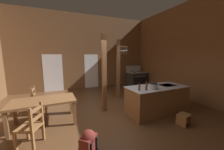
% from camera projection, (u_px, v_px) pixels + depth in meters
% --- Properties ---
extents(ground_plane, '(8.66, 8.72, 0.10)m').
position_uv_depth(ground_plane, '(108.00, 117.00, 4.28)').
color(ground_plane, brown).
extents(wall_back, '(8.66, 0.14, 4.35)m').
position_uv_depth(wall_back, '(84.00, 52.00, 7.63)').
color(wall_back, brown).
rests_on(wall_back, ground_plane).
extents(wall_right, '(0.14, 8.72, 4.35)m').
position_uv_depth(wall_right, '(195.00, 51.00, 5.46)').
color(wall_right, brown).
rests_on(wall_right, ground_plane).
extents(glazed_door_back_left, '(1.00, 0.01, 2.05)m').
position_uv_depth(glazed_door_back_left, '(53.00, 73.00, 7.06)').
color(glazed_door_back_left, white).
rests_on(glazed_door_back_left, ground_plane).
extents(glazed_panel_back_right, '(0.84, 0.01, 2.05)m').
position_uv_depth(glazed_panel_back_right, '(91.00, 71.00, 7.88)').
color(glazed_panel_back_right, white).
rests_on(glazed_panel_back_right, ground_plane).
extents(kitchen_island, '(2.19, 1.03, 0.94)m').
position_uv_depth(kitchen_island, '(157.00, 100.00, 4.43)').
color(kitchen_island, brown).
rests_on(kitchen_island, ground_plane).
extents(stove_range, '(1.18, 0.87, 1.32)m').
position_uv_depth(stove_range, '(136.00, 79.00, 8.29)').
color(stove_range, '#2B2B2B').
rests_on(stove_range, ground_plane).
extents(support_post_with_pot_rack, '(0.57, 0.26, 2.70)m').
position_uv_depth(support_post_with_pot_rack, '(119.00, 67.00, 5.91)').
color(support_post_with_pot_rack, brown).
rests_on(support_post_with_pot_rack, ground_plane).
extents(support_post_center, '(0.14, 0.14, 2.70)m').
position_uv_depth(support_post_center, '(104.00, 74.00, 4.47)').
color(support_post_center, brown).
rests_on(support_post_center, ground_plane).
extents(step_stool, '(0.41, 0.36, 0.30)m').
position_uv_depth(step_stool, '(184.00, 118.00, 3.71)').
color(step_stool, olive).
rests_on(step_stool, ground_plane).
extents(dining_table, '(1.74, 0.97, 0.74)m').
position_uv_depth(dining_table, '(44.00, 103.00, 3.64)').
color(dining_table, brown).
rests_on(dining_table, ground_plane).
extents(ladderback_chair_near_window, '(0.58, 0.58, 0.95)m').
position_uv_depth(ladderback_chair_near_window, '(31.00, 126.00, 2.79)').
color(ladderback_chair_near_window, olive).
rests_on(ladderback_chair_near_window, ground_plane).
extents(ladderback_chair_by_post, '(0.46, 0.46, 0.95)m').
position_uv_depth(ladderback_chair_by_post, '(38.00, 100.00, 4.42)').
color(ladderback_chair_by_post, olive).
rests_on(ladderback_chair_by_post, ground_plane).
extents(backpack, '(0.38, 0.38, 0.60)m').
position_uv_depth(backpack, '(88.00, 144.00, 2.43)').
color(backpack, maroon).
rests_on(backpack, ground_plane).
extents(stockpot_on_counter, '(0.35, 0.28, 0.18)m').
position_uv_depth(stockpot_on_counter, '(153.00, 86.00, 4.02)').
color(stockpot_on_counter, '#A8AAB2').
rests_on(stockpot_on_counter, kitchen_island).
extents(mixing_bowl_on_counter, '(0.18, 0.18, 0.07)m').
position_uv_depth(mixing_bowl_on_counter, '(148.00, 84.00, 4.53)').
color(mixing_bowl_on_counter, slate).
rests_on(mixing_bowl_on_counter, kitchen_island).
extents(bottle_tall_on_counter, '(0.06, 0.06, 0.28)m').
position_uv_depth(bottle_tall_on_counter, '(146.00, 87.00, 3.87)').
color(bottle_tall_on_counter, '#56331E').
rests_on(bottle_tall_on_counter, kitchen_island).
extents(bottle_short_on_counter, '(0.06, 0.06, 0.26)m').
position_uv_depth(bottle_short_on_counter, '(139.00, 87.00, 3.84)').
color(bottle_short_on_counter, '#56331E').
rests_on(bottle_short_on_counter, kitchen_island).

